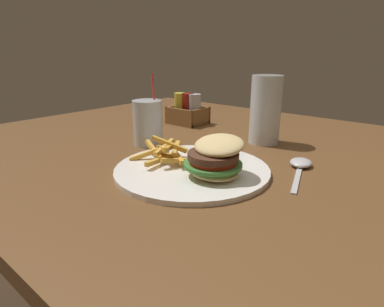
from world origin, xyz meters
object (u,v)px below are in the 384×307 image
at_px(beer_glass, 265,111).
at_px(condiment_caddy, 188,112).
at_px(juice_glass, 148,124).
at_px(spoon, 300,164).
at_px(meal_plate_near, 199,164).

xyz_separation_m(beer_glass, condiment_caddy, (-0.30, 0.04, -0.04)).
xyz_separation_m(juice_glass, condiment_caddy, (-0.08, 0.25, -0.01)).
bearing_deg(beer_glass, spoon, -38.31).
relative_size(beer_glass, juice_glass, 0.98).
distance_m(spoon, condiment_caddy, 0.48).
height_order(juice_glass, spoon, juice_glass).
bearing_deg(condiment_caddy, spoon, -19.61).
relative_size(meal_plate_near, condiment_caddy, 2.69).
bearing_deg(beer_glass, condiment_caddy, 171.92).
height_order(meal_plate_near, condiment_caddy, condiment_caddy).
height_order(beer_glass, spoon, beer_glass).
distance_m(beer_glass, juice_glass, 0.30).
relative_size(beer_glass, spoon, 0.98).
bearing_deg(juice_glass, condiment_caddy, 108.48).
height_order(spoon, condiment_caddy, condiment_caddy).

